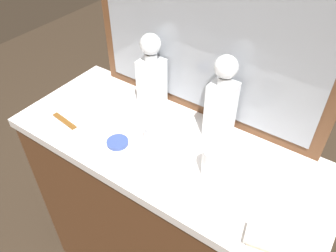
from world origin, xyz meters
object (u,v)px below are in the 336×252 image
object	(u,v)px
crystal_tumbler_far_right	(214,163)
silver_brush_front	(278,244)
porcelain_dish	(118,142)
tortoiseshell_comb	(64,121)
crystal_decanter_far_left	(152,78)
crystal_tumbler_right	(156,134)
crystal_decanter_left	(221,106)

from	to	relation	value
crystal_tumbler_far_right	silver_brush_front	world-z (taller)	crystal_tumbler_far_right
porcelain_dish	tortoiseshell_comb	world-z (taller)	porcelain_dish
crystal_decanter_far_left	porcelain_dish	world-z (taller)	crystal_decanter_far_left
crystal_decanter_far_left	porcelain_dish	bearing A→B (deg)	-81.73
silver_brush_front	tortoiseshell_comb	distance (m)	0.83
crystal_tumbler_right	porcelain_dish	bearing A→B (deg)	-142.41
silver_brush_front	crystal_decanter_left	bearing A→B (deg)	138.51
crystal_tumbler_right	tortoiseshell_comb	bearing A→B (deg)	-163.21
porcelain_dish	crystal_decanter_far_left	bearing A→B (deg)	98.27
crystal_decanter_far_left	crystal_tumbler_right	distance (m)	0.24
porcelain_dish	crystal_tumbler_far_right	bearing A→B (deg)	11.00
porcelain_dish	crystal_decanter_left	bearing A→B (deg)	43.11
crystal_tumbler_right	tortoiseshell_comb	xyz separation A→B (m)	(-0.35, -0.10, -0.03)
silver_brush_front	tortoiseshell_comb	world-z (taller)	silver_brush_front
silver_brush_front	tortoiseshell_comb	size ratio (longest dim) A/B	1.43
crystal_tumbler_far_right	tortoiseshell_comb	xyz separation A→B (m)	(-0.58, -0.09, -0.05)
crystal_decanter_left	silver_brush_front	size ratio (longest dim) A/B	1.73
crystal_decanter_left	porcelain_dish	world-z (taller)	crystal_decanter_left
tortoiseshell_comb	porcelain_dish	bearing A→B (deg)	5.53
crystal_decanter_left	silver_brush_front	xyz separation A→B (m)	(0.33, -0.30, -0.11)
tortoiseshell_comb	crystal_tumbler_right	bearing A→B (deg)	16.79
crystal_tumbler_right	silver_brush_front	bearing A→B (deg)	-15.46
crystal_decanter_far_left	tortoiseshell_comb	size ratio (longest dim) A/B	2.36
crystal_decanter_left	porcelain_dish	bearing A→B (deg)	-136.89
crystal_tumbler_right	silver_brush_front	size ratio (longest dim) A/B	0.47
silver_brush_front	porcelain_dish	world-z (taller)	silver_brush_front
crystal_tumbler_right	porcelain_dish	size ratio (longest dim) A/B	1.11
porcelain_dish	tortoiseshell_comb	xyz separation A→B (m)	(-0.24, -0.02, -0.00)
crystal_decanter_far_left	porcelain_dish	xyz separation A→B (m)	(0.04, -0.25, -0.11)
crystal_decanter_far_left	crystal_tumbler_right	world-z (taller)	crystal_decanter_far_left
crystal_decanter_left	crystal_tumbler_far_right	distance (m)	0.21
crystal_decanter_far_left	porcelain_dish	distance (m)	0.28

